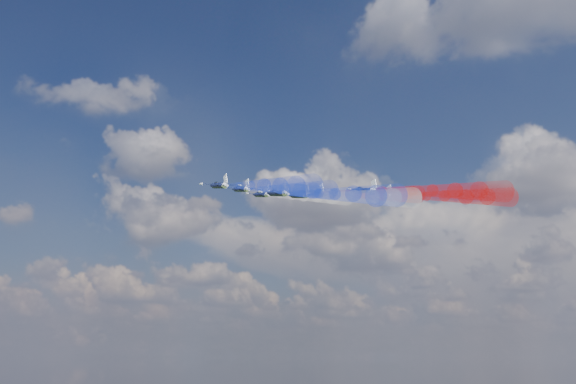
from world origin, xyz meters
The scene contains 16 objects.
jet_lead centered at (-24.63, 21.08, 149.21)m, with size 9.36×11.70×3.12m, color black, non-canonical shape.
trail_lead centered at (-3.73, 8.29, 144.02)m, with size 3.90×39.76×3.90m, color white, non-canonical shape.
jet_inner_left centered at (-20.07, 5.81, 147.10)m, with size 9.36×11.70×3.12m, color black, non-canonical shape.
trail_inner_left centered at (0.82, -6.98, 141.90)m, with size 3.90×39.76×3.90m, color #1B37E9, non-canonical shape.
jet_inner_right centered at (-9.72, 23.20, 148.28)m, with size 9.36×11.70×3.12m, color black, non-canonical shape.
trail_inner_right centered at (11.17, 10.41, 143.08)m, with size 3.90×39.76×3.90m, color red, non-canonical shape.
jet_outer_left centered at (-14.23, -10.24, 144.02)m, with size 9.36×11.70×3.12m, color black, non-canonical shape.
trail_outer_left centered at (6.66, -23.04, 138.82)m, with size 3.90×39.76×3.90m, color #1B37E9, non-canonical shape.
jet_center_third centered at (-3.74, 6.21, 143.66)m, with size 9.36×11.70×3.12m, color black, non-canonical shape.
trail_center_third centered at (17.15, -6.59, 138.46)m, with size 3.90×39.76×3.90m, color white, non-canonical shape.
jet_outer_right centered at (8.16, 24.58, 145.78)m, with size 9.36×11.70×3.12m, color black, non-canonical shape.
trail_outer_right centered at (29.06, 11.78, 140.58)m, with size 3.90×39.76×3.90m, color red, non-canonical shape.
jet_rear_left centered at (-0.74, -7.24, 141.19)m, with size 9.36×11.70×3.12m, color black, non-canonical shape.
trail_rear_left centered at (20.16, -20.04, 135.99)m, with size 3.90×39.76×3.90m, color #1B37E9, non-canonical shape.
jet_rear_right centered at (11.46, 9.18, 143.50)m, with size 9.36×11.70×3.12m, color black, non-canonical shape.
trail_rear_right centered at (32.35, -3.62, 138.30)m, with size 3.90×39.76×3.90m, color red, non-canonical shape.
Camera 1 is at (80.81, -130.96, 107.28)m, focal length 44.78 mm.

